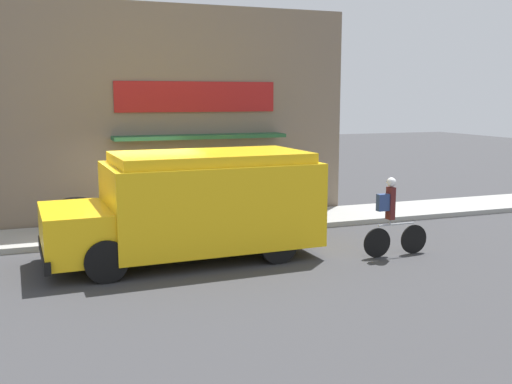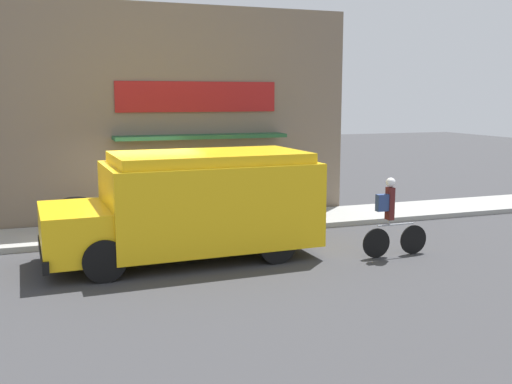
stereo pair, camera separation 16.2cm
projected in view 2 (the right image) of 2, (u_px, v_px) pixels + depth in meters
ground_plane at (145, 243)px, 14.07m from camera, size 70.00×70.00×0.00m
sidewalk at (138, 231)px, 15.02m from camera, size 28.00×2.06×0.14m
storefront at (130, 116)px, 15.67m from camera, size 12.45×0.91×5.82m
school_bus at (194, 204)px, 12.64m from camera, size 5.70×2.91×2.25m
cyclist at (391, 219)px, 12.77m from camera, size 1.57×0.20×1.71m
trash_bin at (76, 215)px, 14.53m from camera, size 0.53×0.53×0.83m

